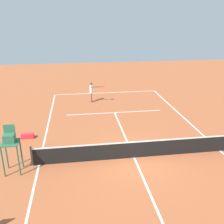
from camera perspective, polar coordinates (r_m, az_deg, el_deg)
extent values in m
plane|color=#AD5933|center=(13.73, 5.03, -10.24)|extent=(60.00, 60.00, 0.00)
cube|color=white|center=(25.00, -1.41, 4.39)|extent=(9.92, 0.10, 0.01)
cube|color=white|center=(15.54, 23.32, -8.07)|extent=(0.10, 24.77, 0.01)
cube|color=white|center=(13.59, -16.22, -11.43)|extent=(0.10, 24.77, 0.01)
cube|color=white|center=(19.76, 0.57, -0.13)|extent=(7.44, 0.10, 0.01)
cube|color=white|center=(13.73, 5.03, -10.23)|extent=(0.10, 13.62, 0.01)
cylinder|color=#4C4C51|center=(13.37, -17.74, -9.52)|extent=(0.10, 0.10, 1.07)
cube|color=black|center=(13.50, 5.09, -8.58)|extent=(10.52, 0.03, 0.91)
cube|color=white|center=(13.28, 5.16, -6.80)|extent=(10.52, 0.04, 0.06)
cylinder|color=brown|center=(22.30, -4.69, 3.39)|extent=(0.12, 0.12, 0.84)
cylinder|color=brown|center=(22.11, -4.69, 3.24)|extent=(0.12, 0.12, 0.84)
cylinder|color=white|center=(21.99, -4.75, 5.16)|extent=(0.28, 0.28, 0.65)
sphere|color=brown|center=(21.86, -4.79, 6.47)|extent=(0.24, 0.24, 0.24)
cylinder|color=brown|center=(22.16, -4.75, 5.38)|extent=(0.09, 0.09, 0.58)
cylinder|color=brown|center=(21.74, -4.00, 5.69)|extent=(0.59, 0.13, 0.09)
cylinder|color=black|center=(21.75, -2.89, 5.72)|extent=(0.26, 0.05, 0.04)
ellipsoid|color=red|center=(21.76, -2.12, 5.74)|extent=(0.34, 0.30, 0.04)
sphere|color=#CCE033|center=(21.48, -3.27, 1.67)|extent=(0.07, 0.07, 0.07)
cylinder|color=#2D6B4C|center=(12.68, -20.41, -10.38)|extent=(0.07, 0.07, 1.55)
cylinder|color=#2D6B4C|center=(12.85, -23.50, -10.40)|extent=(0.07, 0.07, 1.55)
cylinder|color=#2D6B4C|center=(13.27, -19.84, -8.84)|extent=(0.07, 0.07, 1.55)
cylinder|color=#2D6B4C|center=(13.44, -22.79, -8.88)|extent=(0.07, 0.07, 1.55)
cube|color=#2D6B4C|center=(12.69, -22.12, -6.46)|extent=(0.80, 0.80, 0.06)
cube|color=#2D6B4C|center=(12.59, -22.26, -5.53)|extent=(0.50, 0.44, 0.40)
cube|color=#2D6B4C|center=(12.63, -22.28, -3.70)|extent=(0.50, 0.06, 0.50)
cube|color=red|center=(16.48, -18.59, -5.17)|extent=(0.76, 0.32, 0.30)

